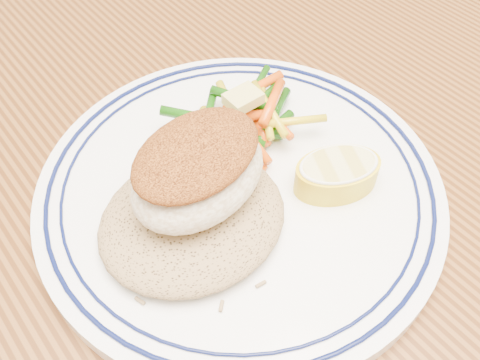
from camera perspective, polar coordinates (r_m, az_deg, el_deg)
name	(u,v)px	position (r m, az deg, el deg)	size (l,w,h in m)	color
dining_table	(226,284)	(0.46, -1.52, -11.06)	(1.50, 0.90, 0.75)	#4D280F
plate	(240,189)	(0.38, 0.00, -1.02)	(0.29, 0.29, 0.02)	white
rice_pilaf	(192,216)	(0.34, -5.12, -3.80)	(0.13, 0.11, 0.02)	olive
fish_fillet	(198,170)	(0.33, -4.49, 1.06)	(0.11, 0.08, 0.05)	beige
vegetable_pile	(244,119)	(0.40, 0.47, 6.55)	(0.11, 0.08, 0.03)	#E04E0B
butter_pat	(243,99)	(0.39, 0.34, 8.68)	(0.02, 0.02, 0.01)	#D7CB69
lemon_wedge	(337,173)	(0.37, 10.31, 0.74)	(0.07, 0.07, 0.02)	yellow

